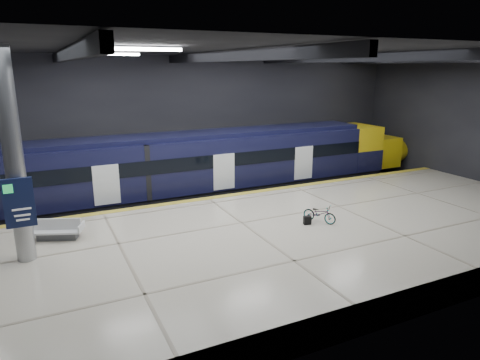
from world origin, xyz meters
TOP-DOWN VIEW (x-y plane):
  - ground at (0.00, 0.00)m, footprint 30.00×30.00m
  - room_shell at (-0.00, 0.00)m, footprint 30.10×16.10m
  - platform at (0.00, -2.50)m, footprint 30.00×11.00m
  - safety_strip at (0.00, 2.75)m, footprint 30.00×0.40m
  - rails at (0.00, 5.50)m, footprint 30.00×1.52m
  - train at (0.23, 5.50)m, footprint 29.40×2.84m
  - bench at (-6.96, 0.42)m, footprint 1.97×1.38m
  - bicycle at (2.93, -2.34)m, footprint 1.15×1.48m
  - pannier_bag at (2.33, -2.34)m, footprint 0.33×0.24m
  - info_column at (-8.00, -1.03)m, footprint 0.90×0.78m

SIDE VIEW (x-z plane):
  - ground at x=0.00m, z-range 0.00..0.00m
  - rails at x=0.00m, z-range 0.00..0.16m
  - platform at x=0.00m, z-range 0.00..1.10m
  - safety_strip at x=0.00m, z-range 1.10..1.11m
  - pannier_bag at x=2.33m, z-range 1.10..1.45m
  - bench at x=-6.96m, z-range 0.98..1.79m
  - bicycle at x=2.93m, z-range 1.10..1.85m
  - train at x=0.23m, z-range 0.16..3.95m
  - info_column at x=-8.00m, z-range 1.01..7.91m
  - room_shell at x=0.00m, z-range 1.69..9.74m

